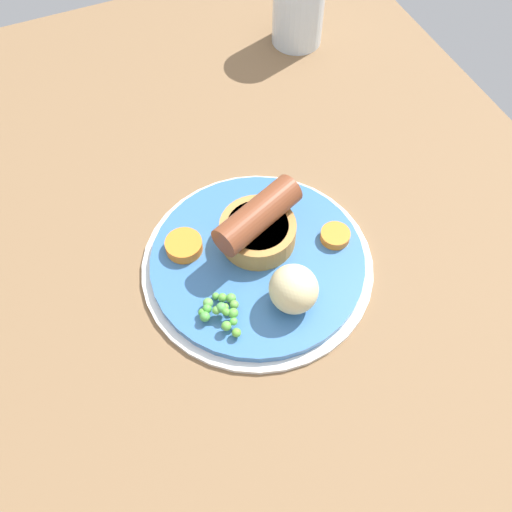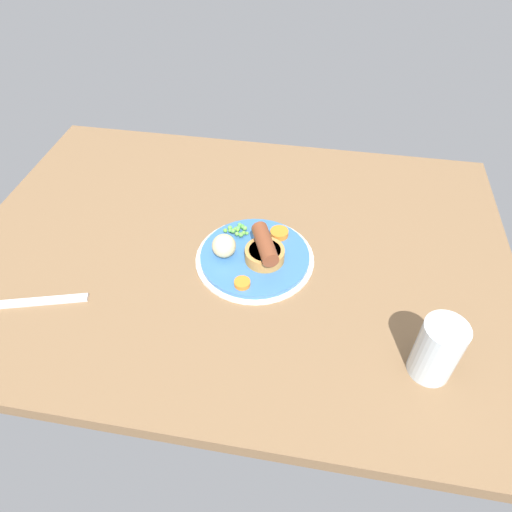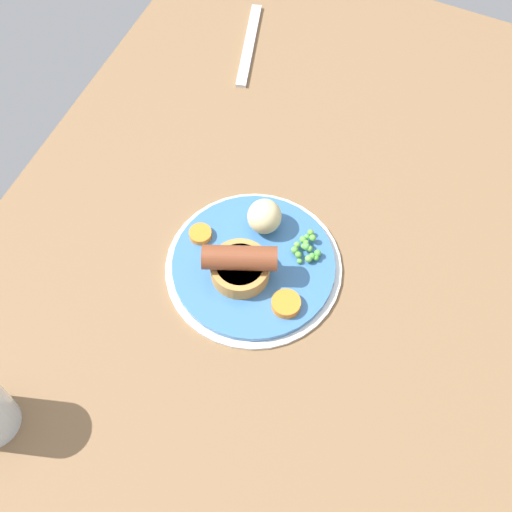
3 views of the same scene
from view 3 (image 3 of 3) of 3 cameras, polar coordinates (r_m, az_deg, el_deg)
name	(u,v)px [view 3 (image 3 of 3)]	position (r cm, az deg, el deg)	size (l,w,h in cm)	color
dining_table	(288,256)	(97.07, 2.56, 0.00)	(110.00, 80.00, 3.00)	brown
dinner_plate	(254,266)	(93.82, -0.19, -0.83)	(23.33, 23.33, 1.40)	silver
sausage_pudding	(240,265)	(90.32, -1.29, -0.70)	(7.66, 9.89, 5.66)	#BC8442
pea_pile	(306,248)	(93.42, 4.03, 0.68)	(5.24, 3.89, 1.82)	#50A744
potato_chunk_0	(264,216)	(94.03, 0.68, 3.18)	(4.54, 4.66, 4.75)	beige
carrot_slice_0	(286,304)	(89.77, 2.42, -3.84)	(3.71, 3.71, 1.23)	orange
carrot_slice_1	(200,234)	(95.10, -4.47, 1.77)	(3.00, 3.00, 0.95)	orange
fork	(249,45)	(119.26, -0.55, 16.54)	(18.00, 1.60, 0.60)	silver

